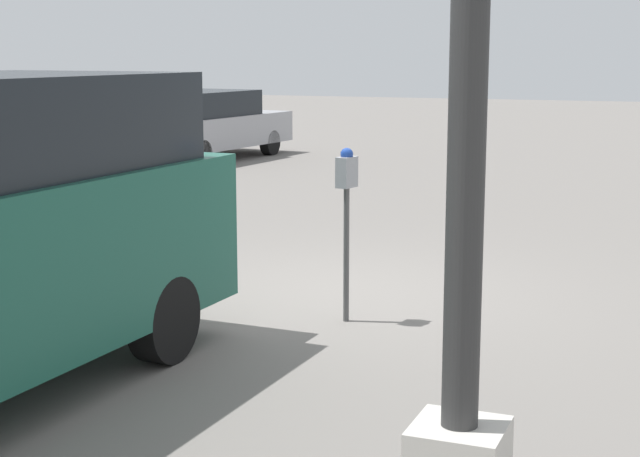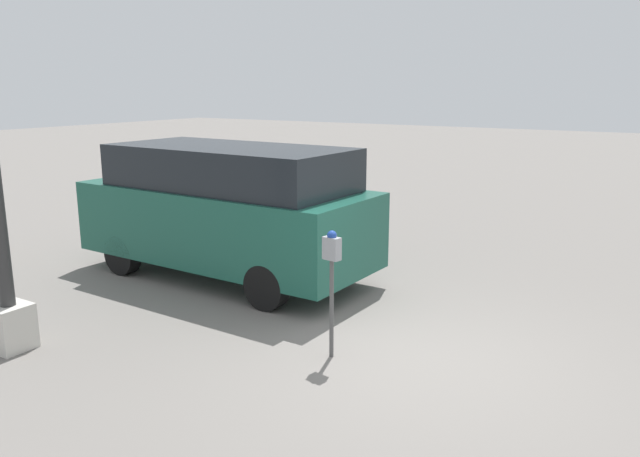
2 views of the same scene
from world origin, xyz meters
name	(u,v)px [view 1 (image 1 of 2)]	position (x,y,z in m)	size (l,w,h in m)	color
ground_plane	(326,295)	(0.00, 0.00, 0.00)	(80.00, 80.00, 0.00)	slate
parking_meter_near	(347,194)	(0.80, 0.51, 1.11)	(0.22, 0.14, 1.51)	#4C4C4C
lamp_post	(467,147)	(4.16, 2.34, 1.88)	(0.44, 0.44, 5.45)	beige
car_distant	(203,124)	(-10.21, -6.91, 0.77)	(4.67, 2.24, 1.49)	#9E9EA3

